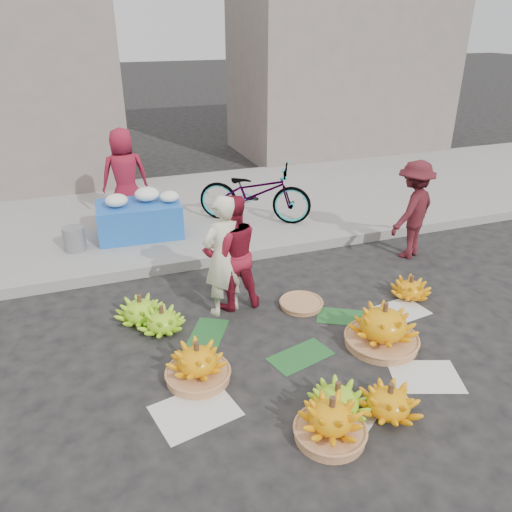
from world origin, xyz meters
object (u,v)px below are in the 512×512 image
object	(u,v)px
vendor_cream	(223,256)
banana_bunch_0	(197,364)
flower_table	(140,217)
banana_bunch_4	(383,327)
bicycle	(255,193)

from	to	relation	value
vendor_cream	banana_bunch_0	bearing A→B (deg)	40.25
flower_table	banana_bunch_0	bearing A→B (deg)	-86.57
banana_bunch_0	banana_bunch_4	world-z (taller)	banana_bunch_4
vendor_cream	bicycle	distance (m)	2.65
banana_bunch_0	vendor_cream	xyz separation A→B (m)	(0.59, 1.10, 0.54)
banana_bunch_0	bicycle	size ratio (longest dim) A/B	0.35
banana_bunch_4	bicycle	distance (m)	3.58
banana_bunch_0	banana_bunch_4	distance (m)	1.96
vendor_cream	bicycle	world-z (taller)	vendor_cream
banana_bunch_0	flower_table	size ratio (longest dim) A/B	0.51
bicycle	banana_bunch_4	bearing A→B (deg)	-147.29
banana_bunch_0	flower_table	bearing A→B (deg)	90.36
banana_bunch_0	bicycle	distance (m)	3.92
banana_bunch_4	bicycle	world-z (taller)	bicycle
banana_bunch_0	bicycle	xyz separation A→B (m)	(1.82, 3.45, 0.42)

